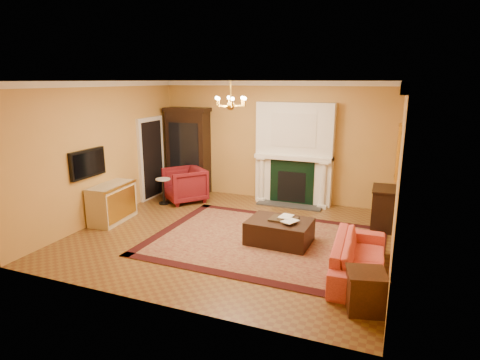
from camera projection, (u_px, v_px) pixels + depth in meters
The scene contains 26 objects.
floor at pixel (231, 235), 8.05m from camera, with size 6.00×5.50×0.02m, color brown.
ceiling at pixel (231, 80), 7.32m from camera, with size 6.00×5.50×0.02m, color white.
wall_back at pixel (273, 141), 10.17m from camera, with size 6.00×0.02×3.00m, color #CC9449.
wall_front at pixel (148, 201), 5.20m from camera, with size 6.00×0.02×3.00m, color #CC9449.
wall_left at pixel (104, 151), 8.76m from camera, with size 0.02×5.50×3.00m, color #CC9449.
wall_right at pixel (399, 175), 6.61m from camera, with size 0.02×5.50×3.00m, color #CC9449.
fireplace at pixel (294, 156), 9.87m from camera, with size 1.90×0.70×2.50m.
crown_molding at pixel (249, 84), 8.20m from camera, with size 6.00×5.50×0.12m.
doorway at pixel (152, 158), 10.38m from camera, with size 0.08×1.05×2.10m.
tv_panel at pixel (88, 163), 8.23m from camera, with size 0.09×0.95×0.58m.
gilt_mirror at pixel (398, 152), 7.85m from camera, with size 0.06×0.76×1.05m.
chandelier at pixel (231, 103), 7.42m from camera, with size 0.63×0.55×0.53m.
oriental_rug at pixel (265, 241), 7.70m from camera, with size 4.31×3.24×0.02m, color #4D1015.
china_cabinet at pixel (189, 153), 10.85m from camera, with size 1.10×0.50×2.21m, color black.
wingback_armchair at pixel (185, 183), 10.14m from camera, with size 0.92×0.86×0.95m, color maroon.
pedestal_table at pixel (163, 189), 9.95m from camera, with size 0.36×0.36×0.65m.
commode at pixel (112, 203), 8.73m from camera, with size 0.53×1.11×0.83m, color #BCB489.
coral_sofa at pixel (359, 252), 6.31m from camera, with size 1.99×0.58×0.78m, color #E15547.
end_table at pixel (365, 292), 5.35m from camera, with size 0.46×0.46×0.54m, color #3E1E11.
console_table at pixel (383, 209), 8.32m from camera, with size 0.43×0.75×0.84m, color black.
leather_ottoman at pixel (279, 231), 7.59m from camera, with size 1.17×0.85×0.44m, color black.
ottoman_tray at pixel (284, 219), 7.56m from camera, with size 0.50×0.39×0.03m, color black.
book_a at pixel (281, 209), 7.62m from camera, with size 0.23×0.03×0.31m, color gray.
book_b at pixel (286, 213), 7.40m from camera, with size 0.22×0.02×0.31m, color gray.
topiary_left at pixel (273, 145), 9.95m from camera, with size 0.15×0.15×0.41m.
topiary_right at pixel (323, 146), 9.50m from camera, with size 0.17×0.17×0.47m.
Camera 1 is at (2.94, -6.95, 3.02)m, focal length 30.00 mm.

